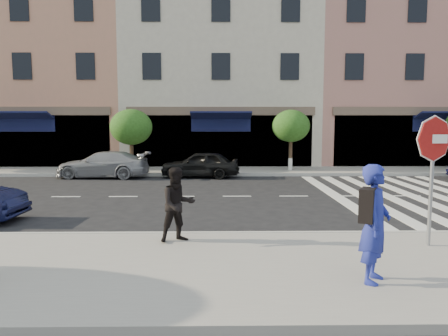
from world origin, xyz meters
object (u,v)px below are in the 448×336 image
(stop_sign, at_px, (433,152))
(walker, at_px, (178,205))
(car_far_mid, at_px, (200,164))
(photographer, at_px, (375,224))
(car_far_left, at_px, (103,164))

(stop_sign, distance_m, walker, 5.22)
(stop_sign, height_order, walker, stop_sign)
(stop_sign, relative_size, car_far_mid, 0.72)
(walker, bearing_deg, photographer, -60.47)
(stop_sign, bearing_deg, walker, 175.15)
(stop_sign, relative_size, photographer, 1.41)
(walker, distance_m, car_far_left, 12.18)
(photographer, height_order, car_far_mid, photographer)
(photographer, bearing_deg, stop_sign, -14.42)
(photographer, xyz_separation_m, car_far_mid, (-3.26, 13.64, -0.46))
(photographer, distance_m, car_far_mid, 14.03)
(photographer, xyz_separation_m, walker, (-3.27, 2.33, -0.15))
(car_far_mid, bearing_deg, stop_sign, 29.40)
(stop_sign, relative_size, walker, 1.68)
(stop_sign, bearing_deg, car_far_left, 129.08)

